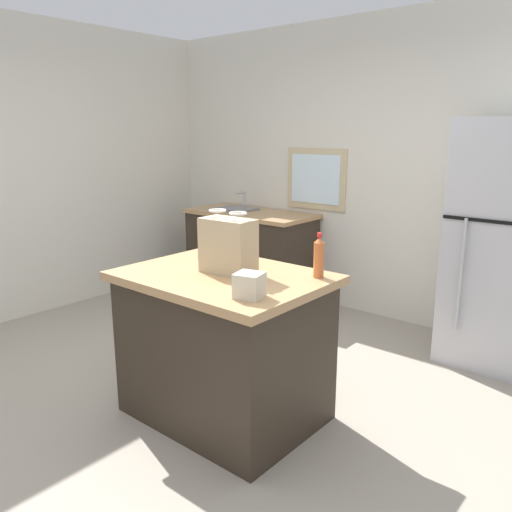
{
  "coord_description": "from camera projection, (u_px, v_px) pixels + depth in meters",
  "views": [
    {
      "loc": [
        2.13,
        -1.94,
        1.73
      ],
      "look_at": [
        0.12,
        0.46,
        0.96
      ],
      "focal_mm": 36.14,
      "sensor_mm": 36.0,
      "label": 1
    }
  ],
  "objects": [
    {
      "name": "small_box",
      "position": [
        249.0,
        285.0,
        2.57
      ],
      "size": [
        0.16,
        0.16,
        0.13
      ],
      "primitive_type": "cube",
      "rotation": [
        0.0,
        0.0,
        0.26
      ],
      "color": "beige",
      "rests_on": "kitchen_island"
    },
    {
      "name": "bottle",
      "position": [
        319.0,
        257.0,
        2.91
      ],
      "size": [
        0.06,
        0.06,
        0.26
      ],
      "color": "#C66633",
      "rests_on": "kitchen_island"
    },
    {
      "name": "ear_defenders",
      "position": [
        209.0,
        253.0,
        3.41
      ],
      "size": [
        0.21,
        0.21,
        0.06
      ],
      "color": "black",
      "rests_on": "kitchen_island"
    },
    {
      "name": "ground",
      "position": [
        194.0,
        417.0,
        3.19
      ],
      "size": [
        6.23,
        6.23,
        0.0
      ],
      "primitive_type": "plane",
      "color": "#9E9384"
    },
    {
      "name": "shopping_bag",
      "position": [
        228.0,
        246.0,
        2.99
      ],
      "size": [
        0.33,
        0.19,
        0.37
      ],
      "color": "tan",
      "rests_on": "kitchen_island"
    },
    {
      "name": "back_wall",
      "position": [
        385.0,
        171.0,
        4.69
      ],
      "size": [
        5.19,
        0.13,
        2.73
      ],
      "color": "silver",
      "rests_on": "ground"
    },
    {
      "name": "refrigerator",
      "position": [
        510.0,
        246.0,
        3.74
      ],
      "size": [
        0.79,
        0.69,
        1.82
      ],
      "color": "#B7B7BC",
      "rests_on": "ground"
    },
    {
      "name": "sink_counter",
      "position": [
        250.0,
        253.0,
        5.43
      ],
      "size": [
        1.36,
        0.65,
        1.1
      ],
      "color": "#33281E",
      "rests_on": "ground"
    },
    {
      "name": "kitchen_island",
      "position": [
        224.0,
        345.0,
        3.12
      ],
      "size": [
        1.19,
        0.88,
        0.91
      ],
      "color": "#33281E",
      "rests_on": "ground"
    }
  ]
}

